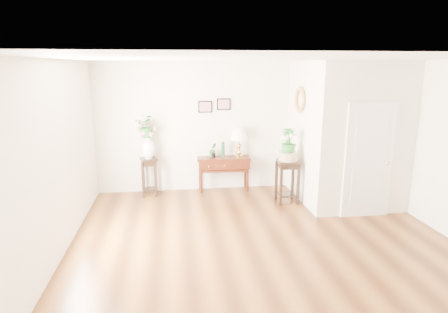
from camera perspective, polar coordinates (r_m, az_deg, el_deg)
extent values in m
cube|color=brown|center=(6.10, 5.93, -12.74)|extent=(6.00, 5.50, 0.02)
cube|color=white|center=(5.47, 6.67, 14.58)|extent=(6.00, 5.50, 0.02)
cube|color=silver|center=(8.26, 1.65, 4.56)|extent=(6.00, 0.02, 2.80)
cube|color=silver|center=(3.16, 18.66, -11.39)|extent=(6.00, 0.02, 2.80)
cube|color=silver|center=(5.70, -24.44, -0.81)|extent=(0.02, 5.50, 2.80)
cube|color=silver|center=(6.98, 30.93, 0.93)|extent=(0.02, 5.50, 2.80)
cube|color=silver|center=(7.98, 17.93, 3.57)|extent=(1.80, 1.95, 2.80)
cube|color=silver|center=(7.18, 21.14, -0.61)|extent=(0.90, 0.05, 2.10)
cube|color=black|center=(8.10, -2.88, 7.58)|extent=(0.30, 0.02, 0.25)
cube|color=black|center=(8.14, -0.05, 7.98)|extent=(0.30, 0.02, 0.25)
torus|color=tan|center=(7.65, 11.46, 8.48)|extent=(0.07, 0.51, 0.51)
cube|color=#40170D|center=(8.27, -0.07, -2.66)|extent=(1.17, 0.45, 0.76)
cube|color=tan|center=(8.15, 2.31, 2.39)|extent=(0.50, 0.50, 0.65)
cylinder|color=#194523|center=(8.13, -0.15, 1.08)|extent=(0.08, 0.08, 0.34)
imported|color=#246C23|center=(8.11, -1.73, 0.92)|extent=(0.20, 0.18, 0.31)
cube|color=black|center=(8.12, -11.29, -3.05)|extent=(0.40, 0.40, 0.82)
imported|color=#246C23|center=(7.88, -11.64, 4.30)|extent=(0.56, 0.53, 0.49)
cube|color=black|center=(7.68, 9.58, -3.73)|extent=(0.46, 0.46, 0.87)
cylinder|color=#BFB18B|center=(7.54, 9.74, 0.02)|extent=(0.47, 0.47, 0.17)
imported|color=#246C23|center=(7.48, 9.83, 2.26)|extent=(0.29, 0.29, 0.52)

